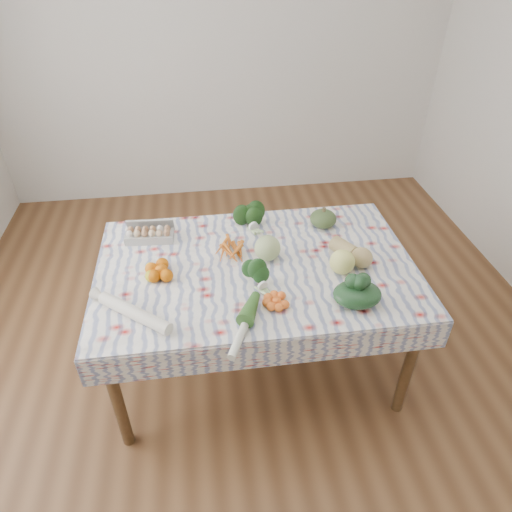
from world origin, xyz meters
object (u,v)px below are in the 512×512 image
Objects in this scene: cabbage at (267,248)px; dining_table at (256,277)px; butternut_squash at (352,251)px; egg_carton at (149,235)px; kabocha_squash at (323,219)px; grapefruit at (342,262)px.

dining_table is at bearing -145.63° from cabbage.
cabbage is at bearing 139.58° from butternut_squash.
butternut_squash reaches higher than egg_carton.
grapefruit reaches higher than kabocha_squash.
egg_carton is (-0.56, 0.30, 0.12)m from dining_table.
egg_carton is 1.71× the size of kabocha_squash.
grapefruit is at bearing -162.46° from butternut_squash.
egg_carton is at bearing -179.13° from kabocha_squash.
dining_table is 6.04× the size of egg_carton.
egg_carton is 0.68m from cabbage.
cabbage reaches higher than dining_table.
butternut_squash is at bearing -8.87° from cabbage.
kabocha_squash reaches higher than dining_table.
dining_table is 10.32× the size of kabocha_squash.
grapefruit is (0.36, -0.16, -0.00)m from cabbage.
kabocha_squash is 1.20× the size of grapefruit.
dining_table is at bearing -144.15° from kabocha_squash.
dining_table is at bearing -24.51° from egg_carton.
egg_carton is 1.07m from grapefruit.
kabocha_squash is (1.00, 0.02, 0.02)m from egg_carton.
butternut_squash is at bearing -78.90° from kabocha_squash.
grapefruit is (0.99, -0.42, 0.03)m from egg_carton.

